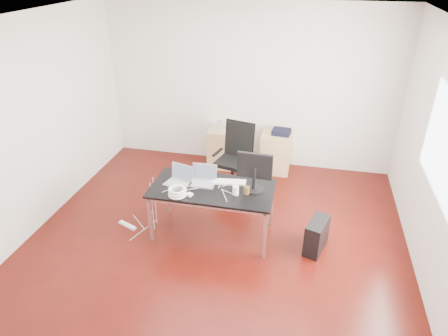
% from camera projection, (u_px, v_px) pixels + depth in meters
% --- Properties ---
extents(room_shell, '(5.00, 5.00, 5.00)m').
position_uv_depth(room_shell, '(217.00, 148.00, 4.66)').
color(room_shell, '#380A06').
rests_on(room_shell, ground).
extents(desk, '(1.60, 0.80, 0.73)m').
position_uv_depth(desk, '(212.00, 191.00, 5.20)').
color(desk, black).
rests_on(desk, ground).
extents(office_chair, '(0.58, 0.60, 1.08)m').
position_uv_depth(office_chair, '(235.00, 154.00, 6.33)').
color(office_chair, black).
rests_on(office_chair, ground).
extents(filing_cabinet_left, '(0.50, 0.50, 0.70)m').
position_uv_depth(filing_cabinet_left, '(223.00, 147.00, 7.15)').
color(filing_cabinet_left, tan).
rests_on(filing_cabinet_left, ground).
extents(filing_cabinet_right, '(0.50, 0.50, 0.70)m').
position_uv_depth(filing_cabinet_right, '(276.00, 152.00, 6.97)').
color(filing_cabinet_right, tan).
rests_on(filing_cabinet_right, ground).
extents(pc_tower, '(0.32, 0.49, 0.44)m').
position_uv_depth(pc_tower, '(317.00, 236.00, 5.11)').
color(pc_tower, black).
rests_on(pc_tower, ground).
extents(wastebasket, '(0.28, 0.28, 0.28)m').
position_uv_depth(wastebasket, '(234.00, 158.00, 7.23)').
color(wastebasket, black).
rests_on(wastebasket, ground).
extents(power_strip, '(0.30, 0.17, 0.04)m').
position_uv_depth(power_strip, '(127.00, 225.00, 5.64)').
color(power_strip, white).
rests_on(power_strip, ground).
extents(laptop_left, '(0.39, 0.33, 0.23)m').
position_uv_depth(laptop_left, '(179.00, 179.00, 5.25)').
color(laptop_left, silver).
rests_on(laptop_left, desk).
extents(laptop_right, '(0.33, 0.26, 0.23)m').
position_uv_depth(laptop_right, '(203.00, 179.00, 5.26)').
color(laptop_right, silver).
rests_on(laptop_right, desk).
extents(monitor, '(0.45, 0.26, 0.51)m').
position_uv_depth(monitor, '(255.00, 170.00, 5.01)').
color(monitor, black).
rests_on(monitor, desk).
extents(keyboard, '(0.45, 0.19, 0.02)m').
position_uv_depth(keyboard, '(229.00, 182.00, 5.28)').
color(keyboard, white).
rests_on(keyboard, desk).
extents(cup_white, '(0.10, 0.10, 0.12)m').
position_uv_depth(cup_white, '(236.00, 190.00, 5.00)').
color(cup_white, white).
rests_on(cup_white, desk).
extents(cup_brown, '(0.08, 0.08, 0.10)m').
position_uv_depth(cup_brown, '(247.00, 190.00, 5.02)').
color(cup_brown, '#523B1C').
rests_on(cup_brown, desk).
extents(cable_coil, '(0.24, 0.24, 0.11)m').
position_uv_depth(cable_coil, '(177.00, 192.00, 4.98)').
color(cable_coil, white).
rests_on(cable_coil, desk).
extents(power_adapter, '(0.09, 0.09, 0.03)m').
position_uv_depth(power_adapter, '(189.00, 195.00, 5.00)').
color(power_adapter, white).
rests_on(power_adapter, desk).
extents(speaker, '(0.09, 0.08, 0.18)m').
position_uv_depth(speaker, '(220.00, 125.00, 6.91)').
color(speaker, '#9E9E9E').
rests_on(speaker, filing_cabinet_left).
extents(navy_garment, '(0.32, 0.27, 0.09)m').
position_uv_depth(navy_garment, '(281.00, 132.00, 6.76)').
color(navy_garment, black).
rests_on(navy_garment, filing_cabinet_right).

